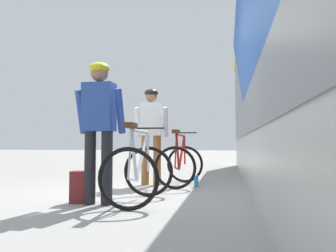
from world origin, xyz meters
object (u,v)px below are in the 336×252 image
(cyclist_near_in_white, at_px, (151,127))
(bicycle_near_red, at_px, (180,163))
(cyclist_far_in_blue, at_px, (99,119))
(water_bottle_near_the_bikes, at_px, (196,181))
(backpack_on_platform, at_px, (82,187))
(bicycle_far_white, at_px, (139,171))

(cyclist_near_in_white, bearing_deg, bicycle_near_red, -2.52)
(bicycle_near_red, bearing_deg, cyclist_far_in_blue, -109.76)
(water_bottle_near_the_bikes, bearing_deg, backpack_on_platform, -124.17)
(bicycle_near_red, relative_size, backpack_on_platform, 2.74)
(bicycle_near_red, distance_m, backpack_on_platform, 2.21)
(cyclist_near_in_white, bearing_deg, bicycle_far_white, -81.50)
(bicycle_far_white, distance_m, water_bottle_near_the_bikes, 1.86)
(cyclist_near_in_white, height_order, backpack_on_platform, cyclist_near_in_white)
(cyclist_far_in_blue, bearing_deg, water_bottle_near_the_bikes, 61.99)
(cyclist_near_in_white, distance_m, bicycle_near_red, 0.85)
(cyclist_near_in_white, xyz_separation_m, water_bottle_near_the_bikes, (0.84, -0.13, -0.95))
(bicycle_far_white, relative_size, backpack_on_platform, 2.70)
(bicycle_near_red, bearing_deg, cyclist_near_in_white, 177.48)
(cyclist_far_in_blue, bearing_deg, backpack_on_platform, 164.20)
(cyclist_far_in_blue, xyz_separation_m, bicycle_far_white, (0.47, 0.18, -0.65))
(cyclist_far_in_blue, distance_m, water_bottle_near_the_bikes, 2.39)
(cyclist_far_in_blue, bearing_deg, cyclist_near_in_white, 84.74)
(cyclist_far_in_blue, relative_size, bicycle_near_red, 1.61)
(cyclist_far_in_blue, height_order, bicycle_near_red, cyclist_far_in_blue)
(bicycle_far_white, relative_size, water_bottle_near_the_bikes, 5.39)
(bicycle_near_red, height_order, water_bottle_near_the_bikes, bicycle_near_red)
(cyclist_near_in_white, bearing_deg, water_bottle_near_the_bikes, -8.98)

